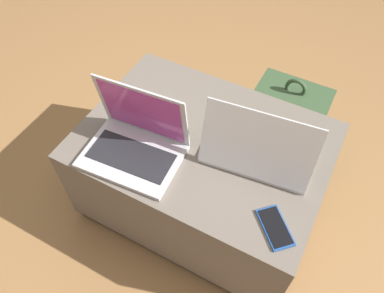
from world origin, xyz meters
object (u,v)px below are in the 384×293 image
Objects in this scene: laptop_far at (259,149)px; backpack at (286,121)px; cell_phone at (275,227)px; laptop_near at (136,141)px.

laptop_far reaches higher than backpack.
backpack is (0.00, 0.46, -0.31)m from laptop_far.
laptop_far is at bearing -100.56° from cell_phone.
laptop_near is at bearing 17.23° from laptop_far.
laptop_far is (0.39, 0.17, -0.00)m from laptop_near.
laptop_far is 0.27m from cell_phone.
laptop_far is 2.60× the size of cell_phone.
cell_phone is (0.15, -0.22, -0.05)m from laptop_far.
laptop_near is 0.80m from backpack.
laptop_near is 0.42m from laptop_far.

